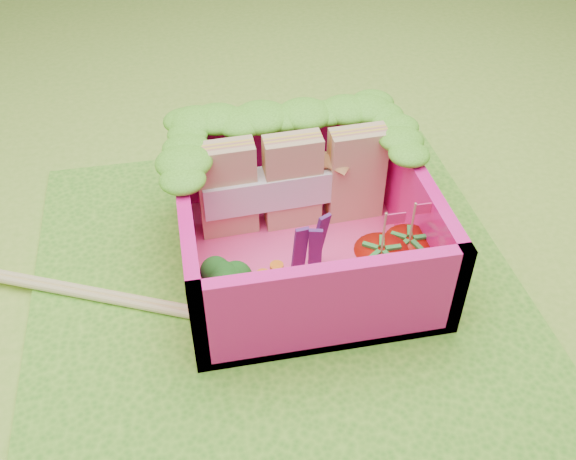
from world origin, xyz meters
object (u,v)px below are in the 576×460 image
Objects in this scene: strawberry_right at (407,257)px; chopsticks at (65,288)px; bento_box at (304,224)px; strawberry_left at (379,270)px; broccoli at (225,285)px; sandwich_stack at (294,182)px.

strawberry_right reaches higher than chopsticks.
chopsticks is at bearing 171.02° from strawberry_right.
strawberry_right is at bearing -8.98° from chopsticks.
strawberry_right is at bearing -27.94° from bento_box.
strawberry_right is (0.17, 0.07, -0.01)m from strawberry_left.
broccoli is 0.92m from chopsticks.
chopsticks is (-1.30, -0.29, -0.31)m from sandwich_stack.
bento_box is at bearing 134.38° from strawberry_left.
broccoli is 0.65× the size of strawberry_right.
broccoli is at bearing -127.00° from sandwich_stack.
broccoli is 0.79m from strawberry_left.
sandwich_stack reaches higher than strawberry_right.
sandwich_stack reaches higher than bento_box.
broccoli is at bearing -146.04° from bento_box.
sandwich_stack is at bearing 130.41° from strawberry_right.
bento_box reaches higher than chopsticks.
sandwich_stack is 3.31× the size of broccoli.
strawberry_left reaches higher than broccoli.
bento_box is 4.03× the size of broccoli.
sandwich_stack is 0.79m from broccoli.
chopsticks is (-1.79, 0.28, -0.16)m from strawberry_right.
sandwich_stack is 2.06× the size of strawberry_left.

